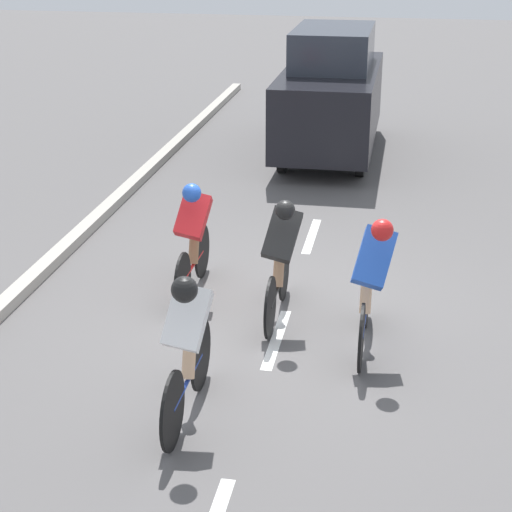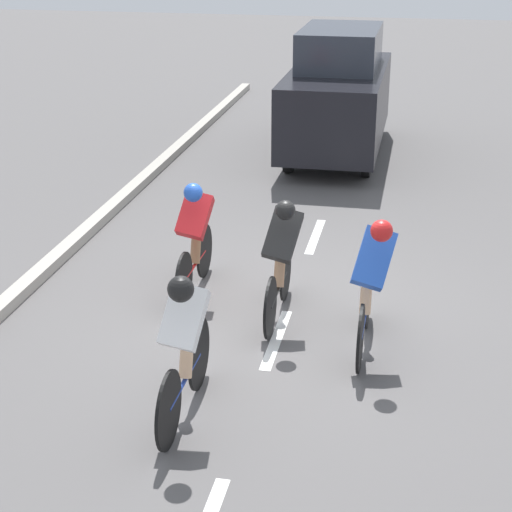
{
  "view_description": "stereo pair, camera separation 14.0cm",
  "coord_description": "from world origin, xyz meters",
  "px_view_note": "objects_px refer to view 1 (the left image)",
  "views": [
    {
      "loc": [
        -1.24,
        8.64,
        4.28
      ],
      "look_at": [
        0.23,
        0.52,
        0.95
      ],
      "focal_mm": 60.0,
      "sensor_mm": 36.0,
      "label": 1
    },
    {
      "loc": [
        -1.38,
        8.61,
        4.28
      ],
      "look_at": [
        0.23,
        0.52,
        0.95
      ],
      "focal_mm": 60.0,
      "sensor_mm": 36.0,
      "label": 2
    }
  ],
  "objects_px": {
    "cyclist_white": "(187,342)",
    "cyclist_black": "(280,255)",
    "cyclist_red": "(193,235)",
    "support_car": "(331,93)",
    "cyclist_blue": "(371,279)"
  },
  "relations": [
    {
      "from": "cyclist_red",
      "to": "cyclist_black",
      "type": "distance_m",
      "value": 1.22
    },
    {
      "from": "cyclist_red",
      "to": "support_car",
      "type": "relative_size",
      "value": 0.37
    },
    {
      "from": "cyclist_red",
      "to": "cyclist_white",
      "type": "bearing_deg",
      "value": 103.14
    },
    {
      "from": "cyclist_white",
      "to": "cyclist_red",
      "type": "xyz_separation_m",
      "value": [
        0.62,
        -2.67,
        -0.03
      ]
    },
    {
      "from": "cyclist_white",
      "to": "cyclist_blue",
      "type": "distance_m",
      "value": 2.22
    },
    {
      "from": "cyclist_blue",
      "to": "cyclist_red",
      "type": "height_order",
      "value": "cyclist_blue"
    },
    {
      "from": "cyclist_black",
      "to": "support_car",
      "type": "xyz_separation_m",
      "value": [
        0.17,
        -7.22,
        0.37
      ]
    },
    {
      "from": "support_car",
      "to": "cyclist_blue",
      "type": "bearing_deg",
      "value": 98.66
    },
    {
      "from": "support_car",
      "to": "cyclist_white",
      "type": "bearing_deg",
      "value": 88.03
    },
    {
      "from": "cyclist_blue",
      "to": "cyclist_black",
      "type": "relative_size",
      "value": 1.01
    },
    {
      "from": "cyclist_red",
      "to": "cyclist_black",
      "type": "relative_size",
      "value": 0.97
    },
    {
      "from": "cyclist_red",
      "to": "support_car",
      "type": "height_order",
      "value": "support_car"
    },
    {
      "from": "cyclist_white",
      "to": "support_car",
      "type": "bearing_deg",
      "value": -91.97
    },
    {
      "from": "cyclist_white",
      "to": "cyclist_black",
      "type": "height_order",
      "value": "cyclist_white"
    },
    {
      "from": "cyclist_red",
      "to": "support_car",
      "type": "distance_m",
      "value": 6.8
    }
  ]
}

